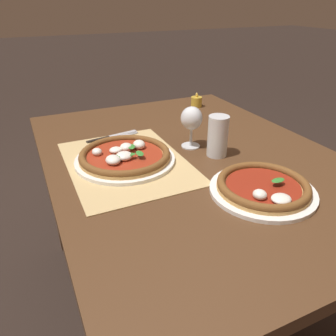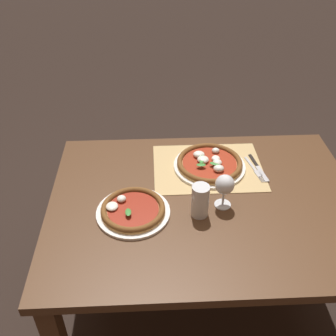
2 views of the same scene
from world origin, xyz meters
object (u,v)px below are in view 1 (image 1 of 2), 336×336
at_px(pint_glass, 218,137).
at_px(knife, 112,136).
at_px(fork, 116,138).
at_px(pizza_far, 263,187).
at_px(votive_candle, 196,102).
at_px(pizza_near, 125,156).
at_px(wine_glass, 192,120).

height_order(pint_glass, knife, pint_glass).
bearing_deg(knife, pint_glass, 43.04).
relative_size(fork, knife, 0.92).
distance_m(pizza_far, votive_candle, 0.84).
relative_size(pizza_near, knife, 1.58).
xyz_separation_m(wine_glass, fork, (-0.19, -0.23, -0.10)).
height_order(pizza_far, pint_glass, pint_glass).
relative_size(pizza_far, fork, 1.54).
bearing_deg(pint_glass, pizza_near, -104.79).
bearing_deg(knife, wine_glass, 49.34).
xyz_separation_m(wine_glass, pint_glass, (0.10, 0.05, -0.04)).
xyz_separation_m(pizza_far, wine_glass, (-0.38, -0.03, 0.09)).
distance_m(pizza_near, fork, 0.21).
bearing_deg(knife, pizza_far, 25.19).
bearing_deg(pizza_near, fork, 171.17).
bearing_deg(wine_glass, pint_glass, 25.18).
height_order(pizza_near, pizza_far, pizza_near).
height_order(pint_glass, fork, pint_glass).
bearing_deg(pizza_near, pizza_far, 39.89).
height_order(pizza_far, votive_candle, votive_candle).
xyz_separation_m(pizza_far, pint_glass, (-0.27, 0.02, 0.05)).
bearing_deg(votive_candle, pint_glass, -22.01).
relative_size(pizza_far, wine_glass, 1.97).
relative_size(pint_glass, fork, 0.73).
distance_m(fork, knife, 0.02).
xyz_separation_m(fork, votive_candle, (-0.24, 0.50, 0.02)).
relative_size(wine_glass, votive_candle, 2.15).
distance_m(pint_glass, knife, 0.43).
relative_size(pint_glass, votive_candle, 2.01).
distance_m(pizza_far, wine_glass, 0.39).
xyz_separation_m(pizza_far, fork, (-0.57, -0.27, -0.01)).
relative_size(pizza_near, wine_glass, 2.20).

